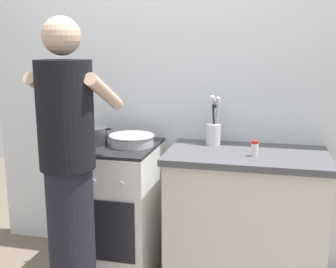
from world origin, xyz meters
name	(u,v)px	position (x,y,z in m)	size (l,w,h in m)	color
back_wall	(201,90)	(0.20, 0.50, 1.25)	(3.20, 0.10, 2.50)	silver
countertop	(244,220)	(0.55, 0.15, 0.45)	(1.00, 0.60, 0.90)	silver
stove_range	(113,208)	(-0.35, 0.15, 0.45)	(0.60, 0.62, 0.90)	white
pot	(92,136)	(-0.49, 0.15, 0.96)	(0.28, 0.22, 0.11)	#38383D
mixing_bowl	(132,139)	(-0.21, 0.16, 0.94)	(0.31, 0.31, 0.07)	#B7B7BC
utensil_crock	(214,131)	(0.32, 0.32, 1.00)	(0.10, 0.10, 0.33)	silver
spice_bottle	(255,149)	(0.60, 0.07, 0.95)	(0.04, 0.04, 0.10)	silver
person	(69,175)	(-0.38, -0.41, 0.86)	(0.41, 0.50, 1.70)	black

